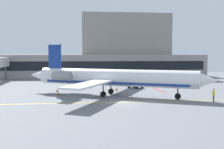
# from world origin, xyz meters

# --- Properties ---
(ground) EXTENTS (120.00, 120.00, 0.11)m
(ground) POSITION_xyz_m (0.00, 0.00, -0.05)
(ground) COLOR slate
(terminal_building) EXTENTS (62.84, 14.87, 19.00)m
(terminal_building) POSITION_xyz_m (2.84, 47.94, 6.75)
(terminal_building) COLOR gray
(terminal_building) RESTS_ON ground
(regional_jet) EXTENTS (29.40, 24.27, 8.50)m
(regional_jet) POSITION_xyz_m (-0.82, 6.88, 2.93)
(regional_jet) COLOR white
(regional_jet) RESTS_ON ground
(baggage_tug) EXTENTS (2.16, 4.17, 1.99)m
(baggage_tug) POSITION_xyz_m (-4.99, 20.44, 0.92)
(baggage_tug) COLOR silver
(baggage_tug) RESTS_ON ground
(pushback_tractor) EXTENTS (3.47, 4.24, 1.89)m
(pushback_tractor) POSITION_xyz_m (11.72, 27.77, 0.88)
(pushback_tractor) COLOR #19389E
(pushback_tractor) RESTS_ON ground
(belt_loader) EXTENTS (3.10, 3.35, 1.96)m
(belt_loader) POSITION_xyz_m (4.82, 16.61, 0.89)
(belt_loader) COLOR #1E4CB2
(belt_loader) RESTS_ON ground
(fuel_tank) EXTENTS (6.52, 2.41, 2.53)m
(fuel_tank) POSITION_xyz_m (7.11, 30.16, 1.42)
(fuel_tank) COLOR white
(fuel_tank) RESTS_ON ground
(marshaller) EXTENTS (0.42, 0.79, 1.96)m
(marshaller) POSITION_xyz_m (12.93, -0.39, 1.00)
(marshaller) COLOR #191E33
(marshaller) RESTS_ON ground
(safety_cone_alpha) EXTENTS (0.47, 0.47, 0.55)m
(safety_cone_alpha) POSITION_xyz_m (-9.99, 12.65, 0.25)
(safety_cone_alpha) COLOR orange
(safety_cone_alpha) RESTS_ON ground
(safety_cone_bravo) EXTENTS (0.47, 0.47, 0.55)m
(safety_cone_bravo) POSITION_xyz_m (0.80, 13.17, 0.25)
(safety_cone_bravo) COLOR orange
(safety_cone_bravo) RESTS_ON ground
(safety_cone_charlie) EXTENTS (0.47, 0.47, 0.55)m
(safety_cone_charlie) POSITION_xyz_m (1.93, 3.81, 0.25)
(safety_cone_charlie) COLOR orange
(safety_cone_charlie) RESTS_ON ground
(safety_cone_delta) EXTENTS (0.47, 0.47, 0.55)m
(safety_cone_delta) POSITION_xyz_m (-9.54, 8.78, 0.25)
(safety_cone_delta) COLOR orange
(safety_cone_delta) RESTS_ON ground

